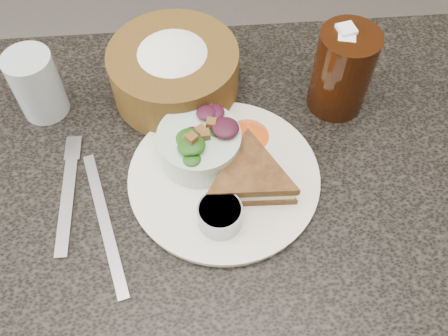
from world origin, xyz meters
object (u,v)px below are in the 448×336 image
dining_table (216,290)px  salad_bowl (199,141)px  sandwich (251,177)px  water_glass (37,85)px  bread_basket (174,66)px  dinner_plate (224,177)px  dressing_ramekin (220,215)px  cola_glass (343,68)px

dining_table → salad_bowl: (-0.01, 0.06, 0.42)m
sandwich → water_glass: 0.35m
sandwich → salad_bowl: bearing=142.9°
water_glass → dining_table: bearing=-36.4°
sandwich → bread_basket: size_ratio=0.71×
salad_bowl → water_glass: water_glass is taller
dinner_plate → dressing_ramekin: (-0.01, -0.07, 0.02)m
dining_table → cola_glass: 0.52m
dining_table → cola_glass: cola_glass is taller
sandwich → bread_basket: 0.22m
dinner_plate → water_glass: bearing=149.7°
salad_bowl → bread_basket: size_ratio=0.59×
cola_glass → water_glass: cola_glass is taller
salad_bowl → dining_table: bearing=-78.9°
dining_table → dressing_ramekin: bearing=-80.5°
sandwich → dressing_ramekin: size_ratio=2.41×
cola_glass → water_glass: 0.45m
sandwich → cola_glass: 0.22m
sandwich → water_glass: size_ratio=1.32×
salad_bowl → dressing_ramekin: salad_bowl is taller
dinner_plate → sandwich: bearing=-27.2°
bread_basket → cola_glass: bearing=-10.2°
bread_basket → salad_bowl: bearing=-77.5°
dinner_plate → water_glass: (-0.27, 0.16, 0.05)m
salad_bowl → dressing_ramekin: 0.11m
dining_table → bread_basket: bread_basket is taller
dining_table → dinner_plate: dinner_plate is taller
salad_bowl → water_glass: (-0.24, 0.12, 0.01)m
salad_bowl → water_glass: size_ratio=1.09×
bread_basket → water_glass: bread_basket is taller
bread_basket → dining_table: bearing=-78.0°
cola_glass → bread_basket: bearing=169.8°
dining_table → dinner_plate: size_ratio=3.75×
sandwich → water_glass: (-0.30, 0.17, 0.02)m
sandwich → water_glass: water_glass is taller
dressing_ramekin → salad_bowl: bearing=100.5°
bread_basket → water_glass: bearing=-174.4°
dinner_plate → dressing_ramekin: 0.08m
dressing_ramekin → cola_glass: 0.29m
dining_table → cola_glass: (0.21, 0.16, 0.45)m
bread_basket → dressing_ramekin: bearing=-78.4°
salad_bowl → cola_glass: cola_glass is taller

